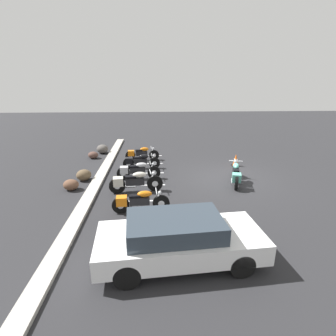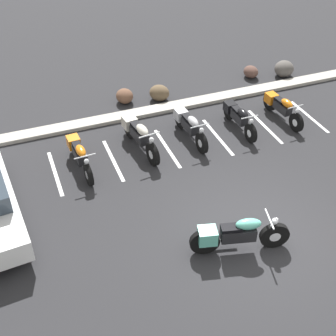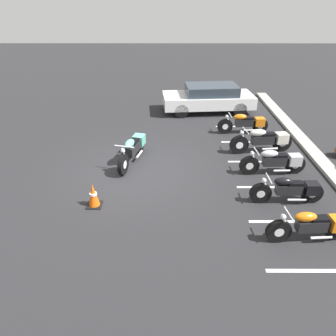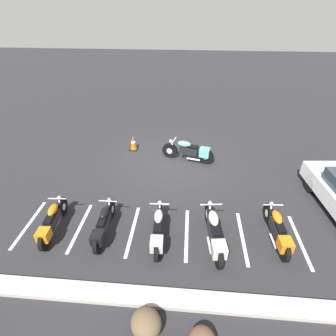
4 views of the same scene
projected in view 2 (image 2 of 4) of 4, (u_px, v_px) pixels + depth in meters
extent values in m
plane|color=#262628|center=(257.00, 236.00, 11.13)|extent=(60.00, 60.00, 0.00)
cylinder|color=black|center=(274.00, 235.00, 10.67)|extent=(0.70, 0.29, 0.69)
cylinder|color=silver|center=(274.00, 235.00, 10.67)|extent=(0.29, 0.19, 0.26)
cylinder|color=black|center=(205.00, 242.00, 10.51)|extent=(0.70, 0.29, 0.69)
cylinder|color=silver|center=(205.00, 242.00, 10.51)|extent=(0.29, 0.19, 0.26)
cube|color=black|center=(238.00, 234.00, 10.49)|extent=(0.84, 0.48, 0.31)
ellipsoid|color=#59B29E|center=(248.00, 224.00, 10.34)|extent=(0.63, 0.41, 0.25)
cube|color=black|center=(231.00, 228.00, 10.34)|extent=(0.51, 0.36, 0.08)
cube|color=#59B29E|center=(207.00, 236.00, 10.40)|extent=(0.50, 0.47, 0.35)
cylinder|color=silver|center=(271.00, 227.00, 10.49)|extent=(0.28, 0.13, 0.56)
cylinder|color=silver|center=(270.00, 219.00, 10.32)|extent=(0.20, 0.64, 0.04)
sphere|color=silver|center=(275.00, 221.00, 10.38)|extent=(0.15, 0.15, 0.15)
cylinder|color=silver|center=(224.00, 240.00, 10.77)|extent=(0.57, 0.21, 0.07)
cylinder|color=black|center=(89.00, 175.00, 12.48)|extent=(0.15, 0.63, 0.62)
cylinder|color=silver|center=(89.00, 175.00, 12.48)|extent=(0.13, 0.24, 0.24)
cylinder|color=black|center=(74.00, 146.00, 13.54)|extent=(0.15, 0.63, 0.62)
cylinder|color=silver|center=(74.00, 146.00, 13.54)|extent=(0.13, 0.24, 0.24)
cube|color=black|center=(80.00, 155.00, 12.96)|extent=(0.31, 0.73, 0.28)
ellipsoid|color=orange|center=(81.00, 151.00, 12.67)|extent=(0.28, 0.54, 0.23)
cube|color=black|center=(77.00, 146.00, 12.96)|extent=(0.25, 0.43, 0.08)
cube|color=orange|center=(74.00, 142.00, 13.40)|extent=(0.36, 0.40, 0.32)
cylinder|color=silver|center=(86.00, 165.00, 12.41)|extent=(0.07, 0.25, 0.50)
cylinder|color=silver|center=(85.00, 156.00, 12.30)|extent=(0.59, 0.07, 0.03)
sphere|color=silver|center=(86.00, 161.00, 12.26)|extent=(0.13, 0.13, 0.13)
cylinder|color=silver|center=(83.00, 157.00, 13.34)|extent=(0.10, 0.52, 0.07)
cylinder|color=black|center=(153.00, 154.00, 13.17)|extent=(0.21, 0.70, 0.69)
cylinder|color=silver|center=(153.00, 154.00, 13.17)|extent=(0.16, 0.27, 0.26)
cylinder|color=black|center=(129.00, 127.00, 14.29)|extent=(0.21, 0.70, 0.69)
cylinder|color=silver|center=(129.00, 127.00, 14.29)|extent=(0.16, 0.27, 0.26)
cube|color=black|center=(140.00, 135.00, 13.67)|extent=(0.38, 0.82, 0.31)
ellipsoid|color=beige|center=(142.00, 130.00, 13.35)|extent=(0.34, 0.61, 0.25)
cube|color=black|center=(137.00, 126.00, 13.67)|extent=(0.30, 0.48, 0.08)
cube|color=beige|center=(130.00, 122.00, 14.14)|extent=(0.42, 0.46, 0.35)
cylinder|color=silver|center=(151.00, 144.00, 13.09)|extent=(0.09, 0.28, 0.55)
cylinder|color=silver|center=(149.00, 135.00, 12.97)|extent=(0.64, 0.11, 0.04)
sphere|color=silver|center=(152.00, 140.00, 12.92)|extent=(0.15, 0.15, 0.15)
cylinder|color=silver|center=(141.00, 138.00, 14.10)|extent=(0.14, 0.58, 0.07)
cylinder|color=black|center=(202.00, 143.00, 13.65)|extent=(0.15, 0.64, 0.63)
cylinder|color=silver|center=(202.00, 143.00, 13.65)|extent=(0.13, 0.25, 0.24)
cylinder|color=black|center=(180.00, 119.00, 14.72)|extent=(0.15, 0.64, 0.63)
cylinder|color=silver|center=(180.00, 119.00, 14.72)|extent=(0.13, 0.25, 0.24)
cube|color=black|center=(190.00, 126.00, 14.13)|extent=(0.30, 0.74, 0.29)
ellipsoid|color=#B7B7BC|center=(193.00, 121.00, 13.83)|extent=(0.27, 0.55, 0.23)
cube|color=black|center=(188.00, 118.00, 14.13)|extent=(0.25, 0.43, 0.08)
cube|color=#B7B7BC|center=(181.00, 115.00, 14.58)|extent=(0.36, 0.40, 0.33)
cylinder|color=silver|center=(200.00, 134.00, 13.58)|extent=(0.07, 0.25, 0.51)
cylinder|color=silver|center=(200.00, 126.00, 13.47)|extent=(0.59, 0.06, 0.03)
sphere|color=silver|center=(202.00, 130.00, 13.42)|extent=(0.13, 0.13, 0.13)
cylinder|color=silver|center=(190.00, 129.00, 14.52)|extent=(0.09, 0.53, 0.07)
cylinder|color=black|center=(251.00, 133.00, 14.09)|extent=(0.11, 0.60, 0.60)
cylinder|color=silver|center=(251.00, 133.00, 14.09)|extent=(0.12, 0.23, 0.23)
cylinder|color=black|center=(229.00, 111.00, 15.13)|extent=(0.11, 0.60, 0.60)
cylinder|color=silver|center=(229.00, 111.00, 15.13)|extent=(0.12, 0.23, 0.23)
cube|color=black|center=(239.00, 117.00, 14.56)|extent=(0.26, 0.70, 0.27)
ellipsoid|color=black|center=(243.00, 113.00, 14.27)|extent=(0.24, 0.51, 0.22)
cube|color=black|center=(237.00, 110.00, 14.56)|extent=(0.22, 0.40, 0.07)
cube|color=black|center=(230.00, 107.00, 15.00)|extent=(0.33, 0.37, 0.31)
cylinder|color=silver|center=(250.00, 125.00, 14.02)|extent=(0.06, 0.24, 0.49)
cylinder|color=silver|center=(250.00, 117.00, 13.92)|extent=(0.57, 0.04, 0.03)
sphere|color=silver|center=(251.00, 121.00, 13.88)|extent=(0.13, 0.13, 0.13)
cylinder|color=silver|center=(239.00, 120.00, 14.93)|extent=(0.07, 0.50, 0.06)
cylinder|color=black|center=(296.00, 122.00, 14.56)|extent=(0.15, 0.61, 0.61)
cylinder|color=silver|center=(296.00, 122.00, 14.56)|extent=(0.13, 0.24, 0.23)
cylinder|color=black|center=(270.00, 102.00, 15.58)|extent=(0.15, 0.61, 0.61)
cylinder|color=silver|center=(270.00, 102.00, 15.58)|extent=(0.13, 0.24, 0.23)
cube|color=black|center=(282.00, 107.00, 15.02)|extent=(0.30, 0.71, 0.28)
ellipsoid|color=orange|center=(287.00, 103.00, 14.74)|extent=(0.27, 0.53, 0.22)
cube|color=black|center=(280.00, 100.00, 15.02)|extent=(0.25, 0.42, 0.07)
cube|color=orange|center=(271.00, 98.00, 15.45)|extent=(0.35, 0.39, 0.31)
cylinder|color=silver|center=(295.00, 114.00, 14.50)|extent=(0.07, 0.24, 0.49)
cylinder|color=silver|center=(296.00, 107.00, 14.39)|extent=(0.57, 0.07, 0.03)
sphere|color=silver|center=(298.00, 111.00, 14.35)|extent=(0.13, 0.13, 0.13)
cylinder|color=silver|center=(280.00, 111.00, 15.40)|extent=(0.10, 0.51, 0.06)
cylinder|color=black|center=(23.00, 237.00, 10.65)|extent=(0.27, 0.66, 0.64)
cylinder|color=black|center=(1.00, 171.00, 12.61)|extent=(0.27, 0.66, 0.64)
cube|color=#A8A399|center=(164.00, 108.00, 15.73)|extent=(18.00, 0.50, 0.12)
ellipsoid|color=brown|center=(251.00, 72.00, 17.54)|extent=(0.57, 0.66, 0.43)
ellipsoid|color=brown|center=(125.00, 96.00, 16.03)|extent=(0.63, 0.71, 0.48)
ellipsoid|color=#514D49|center=(284.00, 69.00, 17.58)|extent=(1.05, 1.05, 0.59)
ellipsoid|color=brown|center=(159.00, 93.00, 16.15)|extent=(0.92, 0.94, 0.53)
cube|color=white|center=(55.00, 173.00, 13.04)|extent=(0.10, 2.10, 0.00)
cube|color=white|center=(113.00, 160.00, 13.51)|extent=(0.10, 2.10, 0.00)
cube|color=white|center=(167.00, 148.00, 13.99)|extent=(0.10, 2.10, 0.00)
cube|color=white|center=(218.00, 137.00, 14.47)|extent=(0.10, 2.10, 0.00)
cube|color=white|center=(265.00, 126.00, 14.95)|extent=(0.10, 2.10, 0.00)
cube|color=white|center=(309.00, 116.00, 15.43)|extent=(0.10, 2.10, 0.00)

